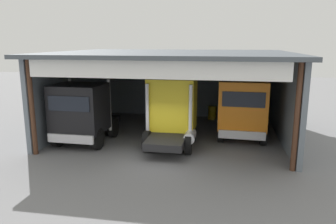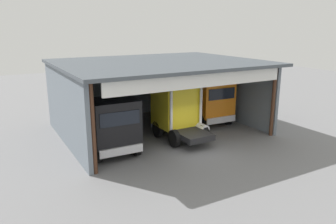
{
  "view_description": "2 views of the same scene",
  "coord_description": "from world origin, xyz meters",
  "px_view_note": "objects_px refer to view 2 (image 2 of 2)",
  "views": [
    {
      "loc": [
        3.08,
        -13.85,
        5.49
      ],
      "look_at": [
        0.0,
        3.53,
        1.65
      ],
      "focal_mm": 34.73,
      "sensor_mm": 36.0,
      "label": 1
    },
    {
      "loc": [
        -10.45,
        -15.02,
        7.2
      ],
      "look_at": [
        0.0,
        3.53,
        1.65
      ],
      "focal_mm": 35.39,
      "sensor_mm": 36.0,
      "label": 2
    }
  ],
  "objects_px": {
    "truck_orange_right_bay": "(210,101)",
    "tool_cart": "(118,115)",
    "truck_yellow_center_bay": "(177,110)",
    "oil_drum": "(158,108)",
    "truck_black_left_bay": "(111,125)"
  },
  "relations": [
    {
      "from": "truck_black_left_bay",
      "to": "truck_yellow_center_bay",
      "type": "distance_m",
      "value": 4.87
    },
    {
      "from": "truck_black_left_bay",
      "to": "oil_drum",
      "type": "relative_size",
      "value": 5.14
    },
    {
      "from": "tool_cart",
      "to": "truck_black_left_bay",
      "type": "bearing_deg",
      "value": -114.01
    },
    {
      "from": "tool_cart",
      "to": "oil_drum",
      "type": "bearing_deg",
      "value": 9.12
    },
    {
      "from": "truck_yellow_center_bay",
      "to": "oil_drum",
      "type": "relative_size",
      "value": 4.89
    },
    {
      "from": "truck_black_left_bay",
      "to": "truck_orange_right_bay",
      "type": "height_order",
      "value": "truck_black_left_bay"
    },
    {
      "from": "truck_black_left_bay",
      "to": "oil_drum",
      "type": "height_order",
      "value": "truck_black_left_bay"
    },
    {
      "from": "truck_black_left_bay",
      "to": "tool_cart",
      "type": "bearing_deg",
      "value": -112.72
    },
    {
      "from": "truck_orange_right_bay",
      "to": "tool_cart",
      "type": "height_order",
      "value": "truck_orange_right_bay"
    },
    {
      "from": "truck_yellow_center_bay",
      "to": "oil_drum",
      "type": "bearing_deg",
      "value": 72.98
    },
    {
      "from": "tool_cart",
      "to": "truck_orange_right_bay",
      "type": "bearing_deg",
      "value": -36.13
    },
    {
      "from": "truck_black_left_bay",
      "to": "tool_cart",
      "type": "xyz_separation_m",
      "value": [
        2.85,
        6.4,
        -1.25
      ]
    },
    {
      "from": "truck_orange_right_bay",
      "to": "oil_drum",
      "type": "relative_size",
      "value": 5.0
    },
    {
      "from": "tool_cart",
      "to": "truck_yellow_center_bay",
      "type": "bearing_deg",
      "value": -70.85
    },
    {
      "from": "truck_orange_right_bay",
      "to": "tool_cart",
      "type": "relative_size",
      "value": 4.64
    }
  ]
}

